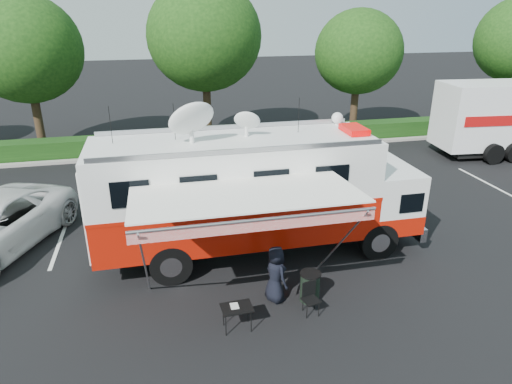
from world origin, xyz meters
TOP-DOWN VIEW (x-y plane):
  - ground_plane at (0.00, 0.00)m, footprint 120.00×120.00m
  - back_border at (1.14, 12.90)m, footprint 60.00×6.14m
  - stall_lines at (-0.50, 3.00)m, footprint 24.12×5.50m
  - command_truck at (-0.09, -0.00)m, footprint 10.17×2.80m
  - awning at (-1.00, -2.90)m, footprint 5.55×2.85m
  - person at (-0.19, -2.69)m, footprint 0.77×0.93m
  - folding_table at (-1.42, -3.64)m, footprint 0.79×0.58m
  - folding_chair at (0.56, -3.38)m, footprint 0.49×0.52m
  - trash_bin at (0.72, -2.91)m, footprint 0.57×0.57m

SIDE VIEW (x-z plane):
  - ground_plane at x=0.00m, z-range 0.00..0.00m
  - person at x=-0.19m, z-range -0.81..0.81m
  - stall_lines at x=-0.50m, z-range 0.00..0.01m
  - trash_bin at x=0.72m, z-range 0.00..0.86m
  - folding_chair at x=0.56m, z-range 0.07..0.93m
  - folding_table at x=-1.42m, z-range 0.27..0.93m
  - command_truck at x=-0.09m, z-range -0.35..4.54m
  - awning at x=-1.00m, z-range 1.48..4.83m
  - back_border at x=1.14m, z-range 0.57..9.44m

